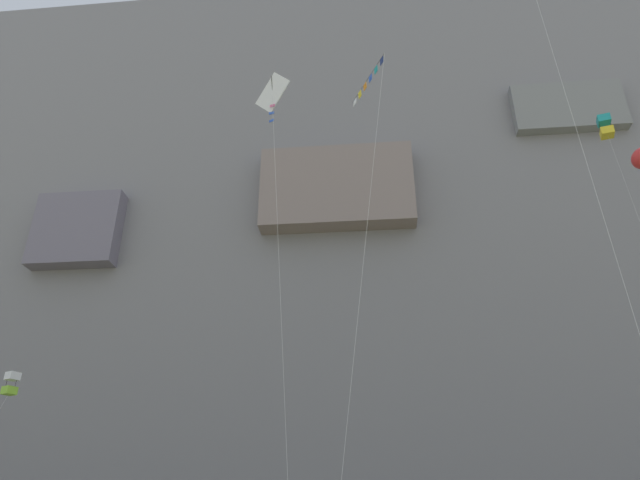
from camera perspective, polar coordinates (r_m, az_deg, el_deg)
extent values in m
cube|color=gray|center=(74.65, 2.60, -2.41)|extent=(180.00, 31.40, 67.80)
cube|color=slate|center=(67.05, -22.99, 0.68)|extent=(9.42, 3.38, 8.49)
cube|color=gray|center=(60.64, 1.70, 5.13)|extent=(16.17, 2.93, 9.40)
cube|color=gray|center=(70.31, 23.49, 11.75)|extent=(11.88, 2.84, 6.17)
cube|color=white|center=(38.57, -28.50, -11.95)|extent=(0.86, 0.86, 0.45)
cube|color=#8CCC33|center=(38.41, -28.77, -13.14)|extent=(0.86, 0.86, 0.45)
cylinder|color=black|center=(38.33, -28.26, -12.58)|extent=(0.02, 0.02, 1.22)
cylinder|color=black|center=(38.65, -29.00, -12.51)|extent=(0.02, 0.02, 1.22)
cylinder|color=silver|center=(21.69, 25.34, 6.66)|extent=(0.71, 4.26, 28.76)
cube|color=teal|center=(50.25, 26.63, 10.70)|extent=(1.11, 1.11, 0.64)
cube|color=yellow|center=(49.61, 26.90, 9.61)|extent=(1.11, 1.11, 0.64)
cylinder|color=black|center=(50.08, 27.21, 10.15)|extent=(0.03, 0.03, 1.72)
cylinder|color=black|center=(49.78, 26.32, 10.17)|extent=(0.03, 0.03, 1.72)
cylinder|color=black|center=(30.34, 4.80, 15.79)|extent=(1.73, 3.51, 0.02)
cube|color=navy|center=(29.15, 6.22, 17.47)|extent=(0.17, 0.31, 0.37)
cube|color=teal|center=(29.56, 5.64, 16.67)|extent=(0.17, 0.31, 0.37)
cube|color=blue|center=(29.99, 5.09, 15.89)|extent=(0.17, 0.31, 0.37)
cube|color=orange|center=(30.42, 4.55, 15.13)|extent=(0.18, 0.31, 0.37)
cube|color=yellow|center=(30.86, 4.03, 14.39)|extent=(0.19, 0.32, 0.37)
cube|color=white|center=(31.31, 3.53, 13.67)|extent=(0.19, 0.32, 0.37)
cylinder|color=silver|center=(21.38, 4.30, -3.10)|extent=(2.87, 2.25, 23.80)
cube|color=white|center=(33.15, -4.79, 14.56)|extent=(2.22, 1.30, 2.50)
cylinder|color=black|center=(33.15, -4.79, 14.56)|extent=(0.18, 0.43, 2.05)
cube|color=pink|center=(32.54, -4.81, 13.31)|extent=(0.30, 0.11, 0.15)
cube|color=blue|center=(32.21, -4.90, 12.60)|extent=(0.30, 0.08, 0.15)
cube|color=blue|center=(31.89, -4.89, 11.87)|extent=(0.28, 0.15, 0.15)
cylinder|color=silver|center=(24.66, -4.03, -5.05)|extent=(2.31, 3.86, 24.84)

